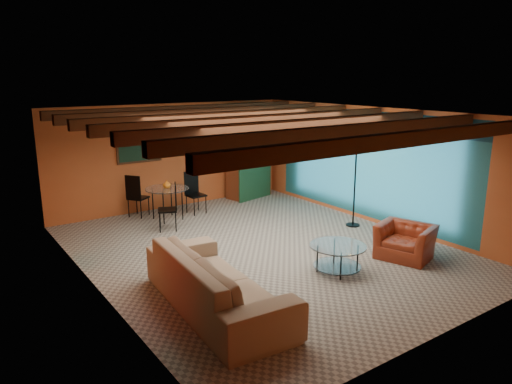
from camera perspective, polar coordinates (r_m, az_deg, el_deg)
room at (r=9.17m, az=0.32°, el=7.25°), size 6.52×8.01×2.71m
sofa at (r=7.23m, az=-4.71°, el=-10.52°), size 1.40×3.08×0.87m
armchair at (r=9.58m, az=17.36°, el=-5.62°), size 1.14×1.22×0.65m
coffee_table at (r=8.65m, az=9.67°, el=-7.79°), size 1.16×1.16×0.51m
dining_table at (r=11.66m, az=-10.52°, el=-0.69°), size 2.24×2.24×1.07m
armoire at (r=13.52m, az=-0.87°, el=3.93°), size 1.35×0.87×2.18m
floor_lamp at (r=11.10m, az=11.69°, el=0.85°), size 0.52×0.52×1.95m
ceiling_fan at (r=9.08m, az=0.73°, el=7.18°), size 1.50×1.50×0.44m
painting at (r=12.23m, az=-13.74°, el=5.16°), size 1.05×0.03×0.65m
potted_plant at (r=13.35m, az=-0.89°, el=9.57°), size 0.52×0.48×0.49m
vase at (r=11.52m, az=-10.66°, el=2.37°), size 0.21×0.21×0.20m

